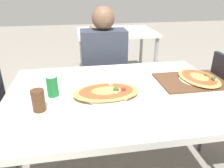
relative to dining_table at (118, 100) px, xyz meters
name	(u,v)px	position (x,y,z in m)	size (l,w,h in m)	color
dining_table	(118,100)	(0.00, 0.00, 0.00)	(1.36, 0.98, 0.72)	silver
chair_far_seated	(103,76)	(0.01, 0.83, -0.17)	(0.40, 0.40, 0.89)	black
person_seated	(104,62)	(0.01, 0.71, 0.02)	(0.40, 0.24, 1.17)	#2D2D38
pizza_main	(107,92)	(-0.08, -0.04, 0.08)	(0.41, 0.27, 0.06)	white
soda_can	(52,86)	(-0.39, 0.01, 0.12)	(0.07, 0.07, 0.12)	#197233
drink_glass	(38,100)	(-0.45, -0.15, 0.12)	(0.07, 0.07, 0.12)	#4C2D19
serving_tray	(191,81)	(0.52, 0.07, 0.07)	(0.45, 0.33, 0.01)	brown
pizza_second	(199,78)	(0.58, 0.07, 0.08)	(0.27, 0.37, 0.06)	white
background_table	(113,34)	(0.30, 1.92, 0.01)	(1.10, 0.80, 0.84)	silver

